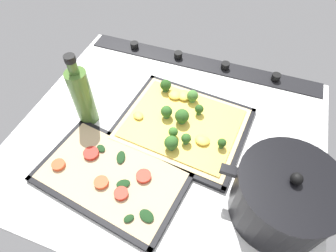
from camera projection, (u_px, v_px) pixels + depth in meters
The scene contains 8 objects.
ground_plane at pixel (168, 139), 79.50cm from camera, with size 82.87×72.68×3.00cm, color white.
stove_control_panel at pixel (201, 63), 97.16cm from camera, with size 79.55×7.00×2.60cm.
baking_tray_front at pixel (182, 126), 80.07cm from camera, with size 37.20×31.96×1.30cm.
broccoli_pizza at pixel (182, 122), 79.20cm from camera, with size 34.58×29.34×5.81cm.
baking_tray_back at pixel (112, 177), 69.97cm from camera, with size 38.56×26.81×1.30cm.
veggie_pizza_back at pixel (111, 176), 69.41cm from camera, with size 35.82×24.07×1.90cm.
cooking_pot at pixel (283, 197), 59.91cm from camera, with size 28.37×21.59×15.91cm.
oil_bottle at pixel (82, 96), 75.10cm from camera, with size 5.49×5.49×22.18cm.
Camera 1 is at (-15.88, 43.94, 62.93)cm, focal length 30.38 mm.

